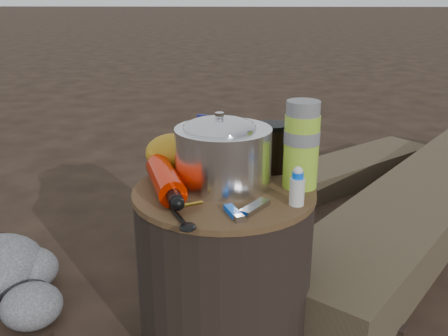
{
  "coord_description": "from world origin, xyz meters",
  "views": [
    {
      "loc": [
        0.04,
        -1.18,
        0.9
      ],
      "look_at": [
        0.0,
        0.0,
        0.48
      ],
      "focal_mm": 40.26,
      "sensor_mm": 36.0,
      "label": 1
    }
  ],
  "objects_px": {
    "stump": "(224,263)",
    "thermos": "(301,145)",
    "travel_mug": "(272,148)",
    "log_main": "(428,200)",
    "camping_pot": "(220,151)",
    "fuel_bottle": "(165,180)"
  },
  "relations": [
    {
      "from": "stump",
      "to": "thermos",
      "type": "relative_size",
      "value": 2.09
    },
    {
      "from": "fuel_bottle",
      "to": "stump",
      "type": "bearing_deg",
      "value": -8.59
    },
    {
      "from": "camping_pot",
      "to": "thermos",
      "type": "bearing_deg",
      "value": -1.53
    },
    {
      "from": "stump",
      "to": "travel_mug",
      "type": "distance_m",
      "value": 0.34
    },
    {
      "from": "thermos",
      "to": "camping_pot",
      "type": "bearing_deg",
      "value": 178.47
    },
    {
      "from": "thermos",
      "to": "log_main",
      "type": "bearing_deg",
      "value": 49.28
    },
    {
      "from": "stump",
      "to": "travel_mug",
      "type": "bearing_deg",
      "value": 49.57
    },
    {
      "from": "log_main",
      "to": "camping_pot",
      "type": "relative_size",
      "value": 11.51
    },
    {
      "from": "fuel_bottle",
      "to": "travel_mug",
      "type": "height_order",
      "value": "travel_mug"
    },
    {
      "from": "stump",
      "to": "log_main",
      "type": "bearing_deg",
      "value": 42.73
    },
    {
      "from": "fuel_bottle",
      "to": "travel_mug",
      "type": "xyz_separation_m",
      "value": [
        0.27,
        0.17,
        0.03
      ]
    },
    {
      "from": "stump",
      "to": "travel_mug",
      "type": "height_order",
      "value": "travel_mug"
    },
    {
      "from": "stump",
      "to": "thermos",
      "type": "height_order",
      "value": "thermos"
    },
    {
      "from": "thermos",
      "to": "travel_mug",
      "type": "height_order",
      "value": "thermos"
    },
    {
      "from": "stump",
      "to": "log_main",
      "type": "distance_m",
      "value": 1.11
    },
    {
      "from": "camping_pot",
      "to": "stump",
      "type": "bearing_deg",
      "value": -70.7
    },
    {
      "from": "stump",
      "to": "log_main",
      "type": "relative_size",
      "value": 0.22
    },
    {
      "from": "log_main",
      "to": "travel_mug",
      "type": "height_order",
      "value": "travel_mug"
    },
    {
      "from": "fuel_bottle",
      "to": "camping_pot",
      "type": "bearing_deg",
      "value": 6.45
    },
    {
      "from": "stump",
      "to": "camping_pot",
      "type": "height_order",
      "value": "camping_pot"
    },
    {
      "from": "log_main",
      "to": "fuel_bottle",
      "type": "xyz_separation_m",
      "value": [
        -0.95,
        -0.77,
        0.37
      ]
    },
    {
      "from": "stump",
      "to": "fuel_bottle",
      "type": "xyz_separation_m",
      "value": [
        -0.14,
        -0.02,
        0.24
      ]
    }
  ]
}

